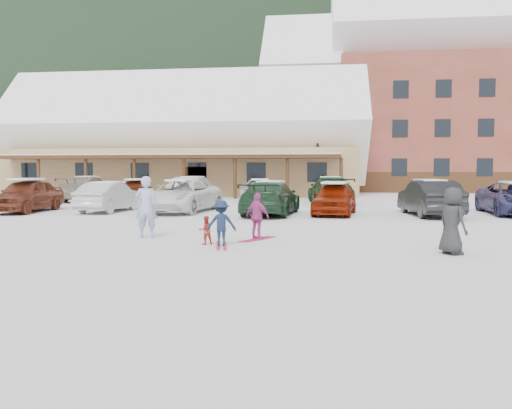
# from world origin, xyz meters

# --- Properties ---
(ground) EXTENTS (160.00, 160.00, 0.00)m
(ground) POSITION_xyz_m (0.00, 0.00, 0.00)
(ground) COLOR white
(ground) RESTS_ON ground
(forested_hillside) EXTENTS (300.00, 70.00, 38.00)m
(forested_hillside) POSITION_xyz_m (0.00, 85.00, 19.00)
(forested_hillside) COLOR black
(forested_hillside) RESTS_ON ground
(day_lodge) EXTENTS (29.12, 12.50, 10.38)m
(day_lodge) POSITION_xyz_m (-9.00, 27.96, 3.94)
(day_lodge) COLOR tan
(day_lodge) RESTS_ON ground
(alpine_hotel) EXTENTS (31.48, 14.01, 21.48)m
(alpine_hotel) POSITION_xyz_m (14.27, 38.00, 8.63)
(alpine_hotel) COLOR brown
(alpine_hotel) RESTS_ON ground
(lamp_post) EXTENTS (0.50, 0.25, 6.00)m
(lamp_post) POSITION_xyz_m (2.02, 24.78, 3.40)
(lamp_post) COLOR black
(lamp_post) RESTS_ON ground
(conifer_0) EXTENTS (4.40, 4.40, 10.20)m
(conifer_0) POSITION_xyz_m (-26.00, 30.00, 5.69)
(conifer_0) COLOR black
(conifer_0) RESTS_ON ground
(conifer_2) EXTENTS (5.28, 5.28, 12.24)m
(conifer_2) POSITION_xyz_m (-30.00, 42.00, 6.83)
(conifer_2) COLOR black
(conifer_2) RESTS_ON ground
(conifer_3) EXTENTS (3.96, 3.96, 9.18)m
(conifer_3) POSITION_xyz_m (6.00, 44.00, 5.12)
(conifer_3) COLOR black
(conifer_3) RESTS_ON ground
(adult_skier) EXTENTS (0.70, 0.50, 1.81)m
(adult_skier) POSITION_xyz_m (-2.92, 0.91, 0.91)
(adult_skier) COLOR #97A6D1
(adult_skier) RESTS_ON ground
(toddler_red) EXTENTS (0.46, 0.43, 0.76)m
(toddler_red) POSITION_xyz_m (-0.91, -0.14, 0.38)
(toddler_red) COLOR red
(toddler_red) RESTS_ON ground
(child_navy) EXTENTS (0.85, 0.59, 1.20)m
(child_navy) POSITION_xyz_m (-0.44, -0.40, 0.60)
(child_navy) COLOR #141F3A
(child_navy) RESTS_ON ground
(skis_child_navy) EXTENTS (0.48, 1.41, 0.03)m
(skis_child_navy) POSITION_xyz_m (-0.44, -0.40, 0.01)
(skis_child_navy) COLOR #B4193F
(skis_child_navy) RESTS_ON ground
(child_magenta) EXTENTS (0.84, 0.68, 1.34)m
(child_magenta) POSITION_xyz_m (0.35, 0.91, 0.67)
(child_magenta) COLOR #B73589
(child_magenta) RESTS_ON ground
(skis_child_magenta) EXTENTS (0.88, 1.31, 0.03)m
(skis_child_magenta) POSITION_xyz_m (0.35, 0.91, 0.01)
(skis_child_magenta) COLOR #B4193F
(skis_child_magenta) RESTS_ON ground
(bystander_dark) EXTENTS (0.80, 0.92, 1.59)m
(bystander_dark) POSITION_xyz_m (5.19, -0.96, 0.79)
(bystander_dark) COLOR #262628
(bystander_dark) RESTS_ON ground
(parked_car_0) EXTENTS (2.02, 4.64, 1.56)m
(parked_car_0) POSITION_xyz_m (-11.59, 8.90, 0.78)
(parked_car_0) COLOR maroon
(parked_car_0) RESTS_ON ground
(parked_car_1) EXTENTS (1.70, 4.34, 1.41)m
(parked_car_1) POSITION_xyz_m (-7.79, 9.51, 0.70)
(parked_car_1) COLOR silver
(parked_car_1) RESTS_ON ground
(parked_car_2) EXTENTS (3.16, 5.71, 1.51)m
(parked_car_2) POSITION_xyz_m (-4.33, 9.79, 0.76)
(parked_car_2) COLOR white
(parked_car_2) RESTS_ON ground
(parked_car_3) EXTENTS (2.57, 5.25, 1.47)m
(parked_car_3) POSITION_xyz_m (-0.01, 8.82, 0.74)
(parked_car_3) COLOR #1C3923
(parked_car_3) RESTS_ON ground
(parked_car_4) EXTENTS (2.29, 4.41, 1.43)m
(parked_car_4) POSITION_xyz_m (2.80, 9.22, 0.72)
(parked_car_4) COLOR maroon
(parked_car_4) RESTS_ON ground
(parked_car_5) EXTENTS (2.06, 4.82, 1.55)m
(parked_car_5) POSITION_xyz_m (6.85, 9.18, 0.77)
(parked_car_5) COLOR black
(parked_car_5) RESTS_ON ground
(parked_car_7) EXTENTS (2.47, 5.48, 1.56)m
(parked_car_7) POSITION_xyz_m (-12.43, 16.97, 0.78)
(parked_car_7) COLOR gray
(parked_car_7) RESTS_ON ground
(parked_car_8) EXTENTS (2.21, 4.29, 1.40)m
(parked_car_8) POSITION_xyz_m (-9.40, 17.17, 0.70)
(parked_car_8) COLOR maroon
(parked_car_8) RESTS_ON ground
(parked_car_9) EXTENTS (2.16, 4.86, 1.55)m
(parked_car_9) POSITION_xyz_m (-5.64, 17.13, 0.78)
(parked_car_9) COLOR #B7B5BB
(parked_car_9) RESTS_ON ground
(parked_car_10) EXTENTS (3.05, 5.38, 1.42)m
(parked_car_10) POSITION_xyz_m (-1.38, 16.46, 0.71)
(parked_car_10) COLOR silver
(parked_car_10) RESTS_ON ground
(parked_car_11) EXTENTS (2.86, 5.64, 1.57)m
(parked_car_11) POSITION_xyz_m (2.78, 16.47, 0.78)
(parked_car_11) COLOR #1A3C22
(parked_car_11) RESTS_ON ground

